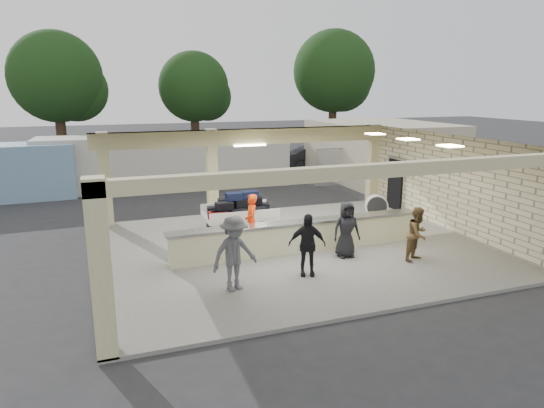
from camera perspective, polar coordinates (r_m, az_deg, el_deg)
name	(u,v)px	position (r m, az deg, el deg)	size (l,w,h in m)	color
ground	(292,249)	(15.74, 2.42, -5.35)	(120.00, 120.00, 0.00)	#27272A
pavilion	(291,204)	(16.03, 2.27, 0.02)	(12.01, 10.00, 3.55)	slate
baggage_counter	(299,236)	(15.12, 3.16, -3.82)	(8.20, 0.58, 0.98)	beige
luggage_cart	(239,210)	(17.07, -3.95, -0.76)	(2.49, 1.55, 1.44)	silver
drum_fan	(376,206)	(19.23, 12.19, -0.25)	(0.91, 0.60, 0.96)	silver
baggage_handler	(251,221)	(15.34, -2.46, -2.05)	(0.64, 0.35, 1.75)	#FE3D0D
passenger_a	(418,234)	(14.88, 16.78, -3.39)	(0.78, 0.34, 1.61)	brown
passenger_b	(307,245)	(13.14, 4.14, -4.80)	(1.01, 0.37, 1.73)	black
passenger_c	(234,253)	(12.16, -4.45, -5.82)	(1.25, 0.44, 1.93)	#55555B
passenger_d	(346,230)	(14.70, 8.74, -2.98)	(0.83, 0.34, 1.70)	black
car_white_a	(348,157)	(31.74, 8.94, 5.52)	(2.58, 5.44, 1.55)	white
car_white_b	(373,159)	(31.38, 11.76, 5.23)	(1.72, 4.61, 1.46)	white
car_dark	(318,157)	(31.50, 5.43, 5.49)	(1.56, 4.42, 1.47)	black
container_white	(167,162)	(25.81, -12.24, 4.90)	(12.58, 2.52, 2.73)	#B8B8B4
fence	(413,161)	(28.51, 16.23, 4.83)	(12.06, 0.06, 2.03)	gray
tree_left	(61,81)	(37.98, -23.56, 13.16)	(6.60, 6.30, 9.00)	#382619
tree_mid	(197,90)	(40.72, -8.79, 13.16)	(6.00, 5.60, 8.00)	#382619
tree_right	(336,75)	(43.78, 7.56, 14.85)	(7.20, 7.00, 10.00)	#382619
adjacent_building	(381,151)	(28.42, 12.66, 6.12)	(6.00, 8.00, 3.20)	#BEB597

